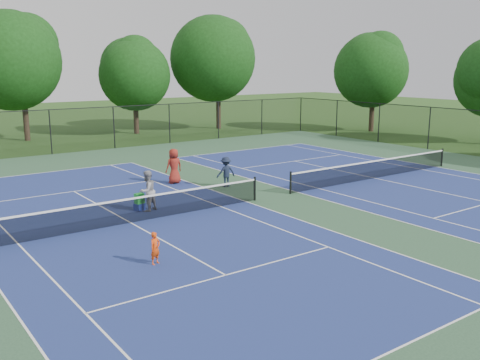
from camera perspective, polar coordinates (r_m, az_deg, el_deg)
ground at (r=24.43m, az=3.53°, el=-1.83°), size 140.00×140.00×0.00m
court_pad at (r=24.42m, az=3.53°, el=-1.82°), size 36.00×36.00×0.01m
tennis_court_left at (r=20.81m, az=-11.58°, el=-4.27°), size 12.00×23.83×1.07m
tennis_court_right at (r=29.25m, az=14.20°, el=0.35°), size 12.00×23.83×1.07m
perimeter_fence at (r=24.09m, az=3.58°, el=1.87°), size 36.08×36.08×3.02m
tree_back_b at (r=45.65m, az=-22.36°, el=12.15°), size 7.60×7.60×10.03m
tree_back_c at (r=47.72m, az=-11.22°, el=11.43°), size 6.00×6.00×8.40m
tree_back_d at (r=50.77m, az=-2.36°, el=13.20°), size 7.80×7.80×10.37m
tree_side_e at (r=49.93m, az=14.12°, el=11.70°), size 6.60×6.60×8.87m
child_player at (r=16.39m, az=-9.03°, el=-7.20°), size 0.43×0.34×1.01m
instructor at (r=22.21m, az=-9.86°, el=-1.16°), size 1.01×0.90×1.70m
bystander_b at (r=26.29m, az=-1.51°, el=0.86°), size 1.04×0.69×1.50m
bystander_c at (r=27.23m, az=-7.06°, el=1.48°), size 0.88×0.57×1.78m
ball_crate at (r=22.51m, az=-10.66°, el=-2.84°), size 0.47×0.42×0.30m
ball_hopper at (r=22.43m, az=-10.69°, el=-1.95°), size 0.38×0.33×0.42m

